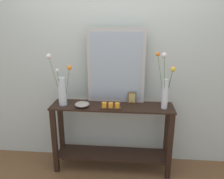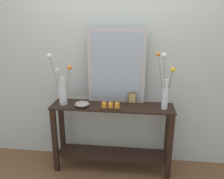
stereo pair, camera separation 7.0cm
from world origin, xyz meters
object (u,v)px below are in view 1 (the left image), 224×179
object	(u,v)px
tall_vase_left	(62,88)
console_table	(112,132)
mirror_leaning	(116,66)
picture_frame_small	(132,98)
candle_tray	(111,106)
decorative_bowl	(82,104)
vase_right	(166,86)

from	to	relation	value
tall_vase_left	console_table	bearing A→B (deg)	3.36
mirror_leaning	picture_frame_small	world-z (taller)	mirror_leaning
mirror_leaning	candle_tray	size ratio (longest dim) A/B	3.58
picture_frame_small	decorative_bowl	xyz separation A→B (m)	(-0.57, -0.17, -0.04)
mirror_leaning	picture_frame_small	bearing A→B (deg)	-13.24
vase_right	picture_frame_small	bearing A→B (deg)	160.07
console_table	vase_right	bearing A→B (deg)	-3.57
candle_tray	vase_right	bearing A→B (deg)	5.09
vase_right	picture_frame_small	xyz separation A→B (m)	(-0.36, 0.13, -0.19)
picture_frame_small	decorative_bowl	distance (m)	0.60
vase_right	mirror_leaning	bearing A→B (deg)	162.36
console_table	vase_right	world-z (taller)	vase_right
vase_right	decorative_bowl	world-z (taller)	vase_right
console_table	candle_tray	xyz separation A→B (m)	(-0.01, -0.09, 0.37)
vase_right	candle_tray	xyz separation A→B (m)	(-0.60, -0.05, -0.23)
console_table	picture_frame_small	size ratio (longest dim) A/B	10.47
mirror_leaning	picture_frame_small	xyz separation A→B (m)	(0.20, -0.05, -0.37)
candle_tray	tall_vase_left	bearing A→B (deg)	174.32
decorative_bowl	picture_frame_small	bearing A→B (deg)	16.50
console_table	vase_right	size ratio (longest dim) A/B	2.23
mirror_leaning	vase_right	world-z (taller)	mirror_leaning
decorative_bowl	console_table	bearing A→B (deg)	12.30
console_table	tall_vase_left	distance (m)	0.80
mirror_leaning	decorative_bowl	xyz separation A→B (m)	(-0.37, -0.21, -0.40)
candle_tray	decorative_bowl	size ratio (longest dim) A/B	1.45
vase_right	candle_tray	world-z (taller)	vase_right
tall_vase_left	vase_right	distance (m)	1.17
tall_vase_left	decorative_bowl	xyz separation A→B (m)	(0.24, -0.04, -0.17)
vase_right	tall_vase_left	bearing A→B (deg)	179.84
tall_vase_left	candle_tray	world-z (taller)	tall_vase_left
decorative_bowl	tall_vase_left	bearing A→B (deg)	170.45
picture_frame_small	vase_right	bearing A→B (deg)	-19.93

